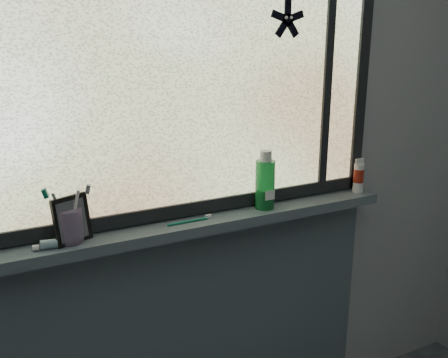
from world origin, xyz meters
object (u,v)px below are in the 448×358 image
toothbrush_cup (69,226)px  cream_tube (359,174)px  vanity_mirror (72,219)px  mouthwash_bottle (265,180)px

toothbrush_cup → cream_tube: (1.20, -0.01, 0.02)m
vanity_mirror → cream_tube: size_ratio=1.50×
vanity_mirror → cream_tube: vanity_mirror is taller
vanity_mirror → cream_tube: 1.19m
toothbrush_cup → cream_tube: cream_tube is taller
vanity_mirror → toothbrush_cup: bearing=133.5°
toothbrush_cup → mouthwash_bottle: (0.73, -0.00, 0.06)m
vanity_mirror → toothbrush_cup: vanity_mirror is taller
vanity_mirror → toothbrush_cup: size_ratio=1.38×
vanity_mirror → mouthwash_bottle: size_ratio=0.83×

